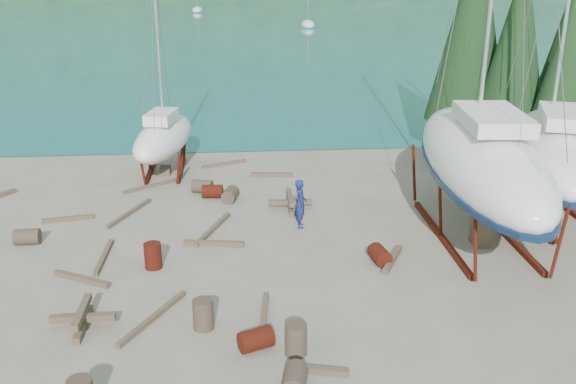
{
  "coord_description": "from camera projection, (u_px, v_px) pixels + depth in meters",
  "views": [
    {
      "loc": [
        -0.79,
        -17.97,
        9.74
      ],
      "look_at": [
        0.88,
        3.0,
        2.05
      ],
      "focal_mm": 40.0,
      "sensor_mm": 36.0,
      "label": 1
    }
  ],
  "objects": [
    {
      "name": "ground",
      "position": [
        268.0,
        286.0,
        20.22
      ],
      "size": [
        600.0,
        600.0,
        0.0
      ],
      "primitive_type": "plane",
      "color": "#696453",
      "rests_on": "ground"
    },
    {
      "name": "cypress_near_right",
      "position": [
        517.0,
        47.0,
        30.41
      ],
      "size": [
        3.6,
        3.6,
        10.0
      ],
      "color": "black",
      "rests_on": "ground"
    },
    {
      "name": "cypress_mid_right",
      "position": [
        565.0,
        72.0,
        28.95
      ],
      "size": [
        3.06,
        3.06,
        8.5
      ],
      "color": "black",
      "rests_on": "ground"
    },
    {
      "name": "cypress_back_left",
      "position": [
        473.0,
        24.0,
        31.87
      ],
      "size": [
        4.14,
        4.14,
        11.5
      ],
      "color": "black",
      "rests_on": "ground"
    },
    {
      "name": "cypress_far_right",
      "position": [
        566.0,
        55.0,
        31.77
      ],
      "size": [
        3.24,
        3.24,
        9.0
      ],
      "color": "black",
      "rests_on": "ground"
    },
    {
      "name": "moored_boat_mid",
      "position": [
        308.0,
        25.0,
        95.74
      ],
      "size": [
        2.0,
        5.0,
        6.05
      ],
      "color": "white",
      "rests_on": "ground"
    },
    {
      "name": "moored_boat_far",
      "position": [
        197.0,
        10.0,
        122.49
      ],
      "size": [
        2.0,
        5.0,
        6.05
      ],
      "color": "white",
      "rests_on": "ground"
    },
    {
      "name": "large_sailboat_near",
      "position": [
        481.0,
        159.0,
        22.7
      ],
      "size": [
        4.62,
        12.28,
        18.9
      ],
      "rotation": [
        0.0,
        0.0,
        -0.09
      ],
      "color": "white",
      "rests_on": "ground"
    },
    {
      "name": "large_sailboat_far",
      "position": [
        554.0,
        150.0,
        25.0
      ],
      "size": [
        6.39,
        10.86,
        16.54
      ],
      "rotation": [
        0.0,
        0.0,
        -0.34
      ],
      "color": "white",
      "rests_on": "ground"
    },
    {
      "name": "small_sailboat_shore",
      "position": [
        164.0,
        137.0,
        30.41
      ],
      "size": [
        3.29,
        6.91,
        10.62
      ],
      "rotation": [
        0.0,
        0.0,
        -0.19
      ],
      "color": "white",
      "rests_on": "ground"
    },
    {
      "name": "worker",
      "position": [
        300.0,
        203.0,
        24.41
      ],
      "size": [
        0.46,
        0.7,
        1.91
      ],
      "primitive_type": "imported",
      "rotation": [
        0.0,
        0.0,
        1.57
      ],
      "color": "navy",
      "rests_on": "ground"
    },
    {
      "name": "drum_1",
      "position": [
        295.0,
        380.0,
        15.27
      ],
      "size": [
        0.74,
        0.98,
        0.58
      ],
      "primitive_type": "cylinder",
      "rotation": [
        1.57,
        0.0,
        2.94
      ],
      "color": "#2D2823",
      "rests_on": "ground"
    },
    {
      "name": "drum_4",
      "position": [
        212.0,
        191.0,
        27.61
      ],
      "size": [
        0.92,
        0.64,
        0.58
      ],
      "primitive_type": "cylinder",
      "rotation": [
        1.57,
        0.0,
        1.5
      ],
      "color": "#611910",
      "rests_on": "ground"
    },
    {
      "name": "drum_5",
      "position": [
        296.0,
        339.0,
        16.63
      ],
      "size": [
        0.58,
        0.58,
        0.88
      ],
      "primitive_type": "cylinder",
      "color": "#2D2823",
      "rests_on": "ground"
    },
    {
      "name": "drum_6",
      "position": [
        380.0,
        255.0,
        21.69
      ],
      "size": [
        0.73,
        0.97,
        0.58
      ],
      "primitive_type": "cylinder",
      "rotation": [
        1.57,
        0.0,
        0.18
      ],
      "color": "#611910",
      "rests_on": "ground"
    },
    {
      "name": "drum_9",
      "position": [
        202.0,
        186.0,
        28.22
      ],
      "size": [
        0.99,
        0.77,
        0.58
      ],
      "primitive_type": "cylinder",
      "rotation": [
        1.57,
        0.0,
        1.34
      ],
      "color": "#2D2823",
      "rests_on": "ground"
    },
    {
      "name": "drum_11",
      "position": [
        230.0,
        195.0,
        27.23
      ],
      "size": [
        0.79,
        1.0,
        0.58
      ],
      "primitive_type": "cylinder",
      "rotation": [
        1.57,
        0.0,
        2.88
      ],
      "color": "#2D2823",
      "rests_on": "ground"
    },
    {
      "name": "drum_12",
      "position": [
        256.0,
        340.0,
        16.88
      ],
      "size": [
        1.03,
        0.87,
        0.58
      ],
      "primitive_type": "cylinder",
      "rotation": [
        1.57,
        0.0,
        1.95
      ],
      "color": "#611910",
      "rests_on": "ground"
    },
    {
      "name": "drum_14",
      "position": [
        153.0,
        256.0,
        21.29
      ],
      "size": [
        0.58,
        0.58,
        0.88
      ],
      "primitive_type": "cylinder",
      "color": "#611910",
      "rests_on": "ground"
    },
    {
      "name": "drum_15",
      "position": [
        27.0,
        237.0,
        23.12
      ],
      "size": [
        0.9,
        0.6,
        0.58
      ],
      "primitive_type": "cylinder",
      "rotation": [
        1.57,
        0.0,
        1.6
      ],
      "color": "#2D2823",
      "rests_on": "ground"
    },
    {
      "name": "drum_17",
      "position": [
        203.0,
        314.0,
        17.79
      ],
      "size": [
        0.58,
        0.58,
        0.88
      ],
      "primitive_type": "cylinder",
      "color": "#2D2823",
      "rests_on": "ground"
    },
    {
      "name": "timber_0",
      "position": [
        152.0,
        186.0,
        28.95
      ],
      "size": [
        2.38,
        1.76,
        0.14
      ],
      "primitive_type": "cube",
      "rotation": [
        0.0,
        0.0,
        2.19
      ],
      "color": "brown",
      "rests_on": "ground"
    },
    {
      "name": "timber_1",
      "position": [
        392.0,
        259.0,
        21.82
      ],
      "size": [
        1.11,
        1.96,
        0.19
      ],
      "primitive_type": "cube",
      "rotation": [
        0.0,
        0.0,
        2.68
      ],
      "color": "brown",
      "rests_on": "ground"
    },
    {
      "name": "timber_3",
      "position": [
        153.0,
        318.0,
        18.31
      ],
      "size": [
        1.66,
        2.84,
        0.15
      ],
      "primitive_type": "cube",
      "rotation": [
        0.0,
        0.0,
        2.64
      ],
      "color": "brown",
      "rests_on": "ground"
    },
    {
      "name": "timber_4",
      "position": [
        68.0,
        219.0,
        25.23
      ],
      "size": [
        1.92,
        0.56,
        0.17
      ],
      "primitive_type": "cube",
      "rotation": [
        0.0,
        0.0,
        1.77
      ],
      "color": "brown",
      "rests_on": "ground"
    },
    {
      "name": "timber_5",
      "position": [
        264.0,
        318.0,
        18.31
      ],
      "size": [
        0.44,
        2.72,
        0.16
      ],
      "primitive_type": "cube",
      "rotation": [
        0.0,
        0.0,
        3.04
      ],
      "color": "brown",
      "rests_on": "ground"
    },
    {
      "name": "timber_6",
      "position": [
        272.0,
        175.0,
        30.35
      ],
      "size": [
        2.02,
        0.41,
        0.19
      ],
      "primitive_type": "cube",
      "rotation": [
        0.0,
        0.0,
        1.46
      ],
      "color": "brown",
      "rests_on": "ground"
    },
    {
      "name": "timber_7",
      "position": [
        320.0,
        371.0,
        15.94
      ],
      "size": [
        1.45,
        0.52,
        0.17
      ],
      "primitive_type": "cube",
      "rotation": [
        0.0,
        0.0,
        1.33
      ],
      "color": "brown",
      "rests_on": "ground"
    },
    {
      "name": "timber_8",
      "position": [
        214.0,
        244.0,
        23.03
      ],
      "size": [
        2.17,
        0.49,
        0.19
      ],
      "primitive_type": "cube",
      "rotation": [
        0.0,
        0.0,
        1.43
      ],
      "color": "brown",
      "rests_on": "ground"
    },
    {
      "name": "timber_9",
      "position": [
        225.0,
        164.0,
        32.03
      ],
      "size": [
        2.19,
        1.08,
        0.15
      ],
      "primitive_type": "cube",
      "rotation": [
        0.0,
        0.0,
        1.99
      ],
      "color": "brown",
      "rests_on": "ground"
    },
    {
      "name": "timber_10",
      "position": [
        213.0,
        229.0,
        24.3
      ],
      "size": [
        1.29,
        2.96,
        0.16
      ],
      "primitive_type": "cube",
      "rotation": [
        0.0,
        0.0,
        2.77
      ],
      "color": "brown",
      "rests_on": "ground"
    },
    {
      "name": "timber_11",
      "position": [
        104.0,
        257.0,
        22.02
      ],
      "size": [
        0.2,
        2.67,
        0.15
      ],
      "primitive_type": "cube",
      "rotation": [
        0.0,
        0.0,
        3.13
      ],
      "color": "brown",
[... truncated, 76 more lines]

